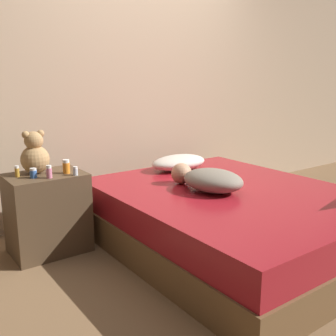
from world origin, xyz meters
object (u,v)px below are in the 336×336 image
at_px(person_lying, 209,179).
at_px(bottle_amber, 17,171).
at_px(bottle_orange, 66,167).
at_px(bottle_clear, 75,171).
at_px(teddy_bear, 35,155).
at_px(pillow, 179,162).
at_px(bottle_pink, 49,172).
at_px(bottle_blue, 33,173).

distance_m(person_lying, bottle_amber, 1.40).
height_order(bottle_orange, bottle_clear, bottle_orange).
relative_size(person_lying, bottle_clear, 10.31).
distance_m(teddy_bear, bottle_clear, 0.33).
relative_size(pillow, person_lying, 0.84).
bearing_deg(pillow, bottle_clear, -170.82).
relative_size(pillow, bottle_clear, 8.67).
distance_m(person_lying, bottle_pink, 1.17).
xyz_separation_m(bottle_blue, bottle_orange, (0.24, -0.00, 0.02)).
bearing_deg(bottle_blue, pillow, 3.18).
bearing_deg(pillow, person_lying, -108.75).
relative_size(bottle_orange, bottle_pink, 1.12).
relative_size(person_lying, bottle_amber, 8.08).
xyz_separation_m(bottle_blue, bottle_clear, (0.27, -0.10, -0.00)).
relative_size(pillow, bottle_pink, 6.05).
bearing_deg(pillow, bottle_pink, -173.48).
relative_size(bottle_orange, bottle_amber, 1.25).
relative_size(pillow, bottle_orange, 5.42).
xyz_separation_m(bottle_blue, bottle_amber, (-0.09, 0.10, 0.01)).
height_order(bottle_blue, bottle_orange, bottle_orange).
distance_m(bottle_orange, bottle_amber, 0.34).
xyz_separation_m(person_lying, bottle_clear, (-0.86, 0.49, 0.09)).
bearing_deg(bottle_clear, bottle_amber, 151.07).
height_order(person_lying, bottle_pink, bottle_pink).
relative_size(bottle_orange, bottle_clear, 1.60).
bearing_deg(bottle_pink, bottle_blue, 142.08).
xyz_separation_m(teddy_bear, bottle_pink, (0.03, -0.20, -0.09)).
distance_m(teddy_bear, bottle_blue, 0.18).
height_order(bottle_orange, bottle_pink, bottle_orange).
bearing_deg(bottle_clear, bottle_orange, 107.15).
relative_size(pillow, bottle_blue, 7.90).
bearing_deg(teddy_bear, bottle_clear, -47.13).
bearing_deg(person_lying, pillow, 60.07).
bearing_deg(bottle_pink, person_lying, -26.72).
bearing_deg(bottle_pink, pillow, 6.52).
height_order(person_lying, bottle_blue, bottle_blue).
height_order(bottle_blue, bottle_clear, bottle_blue).
distance_m(person_lying, bottle_orange, 1.07).
height_order(teddy_bear, bottle_amber, teddy_bear).
bearing_deg(bottle_orange, pillow, 4.08).
relative_size(bottle_pink, bottle_clear, 1.43).
xyz_separation_m(pillow, bottle_clear, (-1.09, -0.18, 0.10)).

